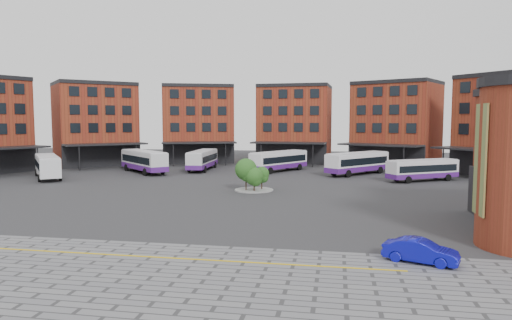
% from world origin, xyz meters
% --- Properties ---
extents(ground, '(160.00, 160.00, 0.00)m').
position_xyz_m(ground, '(0.00, 0.00, 0.00)').
color(ground, '#28282B').
rests_on(ground, ground).
extents(paving_zone, '(50.00, 22.00, 0.02)m').
position_xyz_m(paving_zone, '(2.00, -22.00, 0.01)').
color(paving_zone, slate).
rests_on(paving_zone, ground).
extents(yellow_line, '(26.00, 0.15, 0.02)m').
position_xyz_m(yellow_line, '(2.00, -14.00, 0.03)').
color(yellow_line, gold).
rests_on(yellow_line, paving_zone).
extents(main_building, '(94.14, 42.48, 14.60)m').
position_xyz_m(main_building, '(-4.77, 38.25, 7.23)').
color(main_building, maroon).
rests_on(main_building, ground).
extents(tree_island, '(4.40, 4.40, 3.70)m').
position_xyz_m(tree_island, '(1.84, 11.48, 1.91)').
color(tree_island, gray).
rests_on(tree_island, ground).
extents(bus_a, '(8.90, 10.26, 3.14)m').
position_xyz_m(bus_a, '(-27.86, 17.71, 1.86)').
color(bus_a, silver).
rests_on(bus_a, ground).
extents(bus_b, '(10.46, 10.26, 3.36)m').
position_xyz_m(bus_b, '(-17.68, 26.42, 1.82)').
color(bus_b, silver).
rests_on(bus_b, ground).
extents(bus_c, '(3.23, 11.24, 3.14)m').
position_xyz_m(bus_c, '(-9.99, 31.67, 1.70)').
color(bus_c, silver).
rests_on(bus_c, ground).
extents(bus_d, '(8.19, 10.81, 3.15)m').
position_xyz_m(bus_d, '(2.39, 31.66, 1.71)').
color(bus_d, white).
rests_on(bus_d, ground).
extents(bus_e, '(9.58, 10.50, 3.26)m').
position_xyz_m(bus_e, '(14.26, 29.66, 1.77)').
color(bus_e, white).
rests_on(bus_e, ground).
extents(bus_f, '(9.82, 7.22, 2.84)m').
position_xyz_m(bus_f, '(22.34, 23.72, 1.54)').
color(bus_f, white).
rests_on(bus_f, ground).
extents(blue_car, '(4.30, 2.73, 1.34)m').
position_xyz_m(blue_car, '(15.92, -12.29, 0.67)').
color(blue_car, '#0C0EA4').
rests_on(blue_car, ground).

